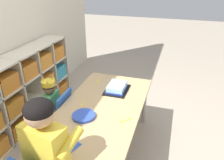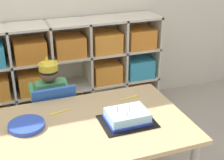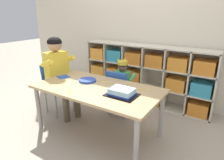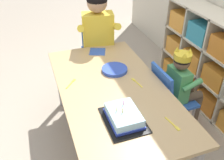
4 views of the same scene
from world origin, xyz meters
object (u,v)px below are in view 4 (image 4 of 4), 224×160
Objects in this scene: adult_helper_seated at (99,37)px; fork_scattered_mid_table at (136,82)px; birthday_cake_on_tray at (124,117)px; classroom_chair_adult_side at (98,52)px; fork_by_napkin at (71,83)px; fork_near_cake_tray at (173,125)px; paper_plate_stack at (115,69)px; activity_table at (113,94)px; child_with_crown at (182,82)px; classroom_chair_blue at (169,96)px.

adult_helper_seated is 0.72m from fork_scattered_mid_table.
birthday_cake_on_tray is at bearing -87.75° from adult_helper_seated.
fork_scattered_mid_table is (0.82, 0.07, 0.13)m from classroom_chair_adult_side.
fork_near_cake_tray is at bearing 78.01° from fork_by_napkin.
adult_helper_seated reaches higher than fork_by_napkin.
activity_table is at bearing -23.25° from paper_plate_stack.
classroom_chair_adult_side is at bearing -171.48° from fork_by_napkin.
paper_plate_stack is 1.59× the size of fork_near_cake_tray.
classroom_chair_adult_side is 0.63m from paper_plate_stack.
child_with_crown is 0.97m from classroom_chair_adult_side.
classroom_chair_blue is at bearing 77.59° from fork_scattered_mid_table.
paper_plate_stack is at bearing 165.74° from birthday_cake_on_tray.
birthday_cake_on_tray is (1.18, -0.18, 0.16)m from classroom_chair_adult_side.
birthday_cake_on_tray is (0.35, -0.67, 0.12)m from child_with_crown.
birthday_cake_on_tray is 0.60m from paper_plate_stack.
activity_table is 4.52× the size of birthday_cake_on_tray.
adult_helper_seated is at bearing 171.40° from birthday_cake_on_tray.
fork_by_napkin is at bearing -114.35° from adult_helper_seated.
child_with_crown is (0.00, 0.62, -0.02)m from activity_table.
adult_helper_seated is (-0.72, -0.40, 0.30)m from classroom_chair_blue.
classroom_chair_blue is 4.96× the size of fork_near_cake_tray.
birthday_cake_on_tray is 2.32× the size of fork_scattered_mid_table.
paper_plate_stack is at bearing 60.04° from classroom_chair_blue.
adult_helper_seated is 0.69m from fork_by_napkin.
classroom_chair_blue is 0.61× the size of adult_helper_seated.
fork_by_napkin is at bearing 78.31° from child_with_crown.
classroom_chair_adult_side reaches higher than fork_by_napkin.
birthday_cake_on_tray is at bearing 120.59° from classroom_chair_blue.
adult_helper_seated reaches higher than fork_scattered_mid_table.
fork_near_cake_tray is 0.50m from fork_scattered_mid_table.
birthday_cake_on_tray is (0.35, -0.05, 0.09)m from activity_table.
activity_table is 0.84m from classroom_chair_adult_side.
activity_table is at bearing -87.96° from adult_helper_seated.
child_with_crown is 0.58m from paper_plate_stack.
classroom_chair_blue is 0.60m from fork_near_cake_tray.
paper_plate_stack is at bearing -0.47° from fork_near_cake_tray.
classroom_chair_adult_side is at bearing 170.92° from activity_table.
classroom_chair_blue reaches higher than paper_plate_stack.
child_with_crown reaches higher than classroom_chair_blue.
child_with_crown is at bearing 89.97° from activity_table.
paper_plate_stack is (-0.22, 0.10, 0.08)m from activity_table.
fork_scattered_mid_table is (0.71, 0.09, -0.09)m from adult_helper_seated.
birthday_cake_on_tray reaches higher than paper_plate_stack.
classroom_chair_blue reaches higher than fork_near_cake_tray.
classroom_chair_blue is 3.12× the size of paper_plate_stack.
fork_near_cake_tray is at bearing 139.63° from child_with_crown.
fork_by_napkin is at bearing -120.21° from activity_table.
birthday_cake_on_tray is at bearing 116.30° from child_with_crown.
fork_near_cake_tray is (1.32, 0.09, 0.13)m from classroom_chair_adult_side.
paper_plate_stack is 0.24m from fork_scattered_mid_table.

